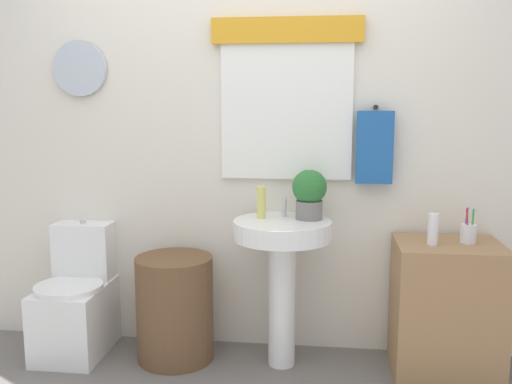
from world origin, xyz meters
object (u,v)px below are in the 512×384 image
object	(u,v)px
lotion_bottle	(433,229)
potted_plant	(309,192)
laundry_hamper	(175,308)
wooden_cabinet	(446,309)
pedestal_sink	(282,257)
toothbrush_cup	(468,233)
toilet	(77,303)
soap_bottle	(261,202)

from	to	relation	value
lotion_bottle	potted_plant	bearing A→B (deg)	171.11
potted_plant	lotion_bottle	world-z (taller)	potted_plant
laundry_hamper	wooden_cabinet	xyz separation A→B (m)	(1.48, 0.00, 0.06)
potted_plant	wooden_cabinet	bearing A→B (deg)	-4.67
pedestal_sink	toothbrush_cup	size ratio (longest dim) A/B	4.42
toilet	pedestal_sink	bearing A→B (deg)	-1.59
soap_bottle	pedestal_sink	bearing A→B (deg)	-22.62
laundry_hamper	pedestal_sink	bearing A→B (deg)	-0.00
toilet	pedestal_sink	xyz separation A→B (m)	(1.20, -0.03, 0.33)
toilet	lotion_bottle	xyz separation A→B (m)	(1.98, -0.07, 0.51)
potted_plant	lotion_bottle	bearing A→B (deg)	-8.89
laundry_hamper	toothbrush_cup	xyz separation A→B (m)	(1.58, 0.02, 0.48)
potted_plant	toothbrush_cup	size ratio (longest dim) A/B	1.46
toilet	pedestal_sink	size ratio (longest dim) A/B	0.92
pedestal_sink	lotion_bottle	size ratio (longest dim) A/B	4.99
laundry_hamper	toothbrush_cup	size ratio (longest dim) A/B	3.21
soap_bottle	lotion_bottle	size ratio (longest dim) A/B	1.09
toothbrush_cup	toilet	bearing A→B (deg)	179.65
wooden_cabinet	potted_plant	world-z (taller)	potted_plant
soap_bottle	potted_plant	world-z (taller)	potted_plant
wooden_cabinet	lotion_bottle	bearing A→B (deg)	-157.26
laundry_hamper	toothbrush_cup	bearing A→B (deg)	0.72
toilet	potted_plant	bearing A→B (deg)	1.14
pedestal_sink	toothbrush_cup	xyz separation A→B (m)	(0.97, 0.02, 0.15)
toilet	laundry_hamper	distance (m)	0.60
laundry_hamper	wooden_cabinet	distance (m)	1.48
lotion_bottle	soap_bottle	bearing A→B (deg)	174.29
toilet	pedestal_sink	world-z (taller)	pedestal_sink
soap_bottle	wooden_cabinet	bearing A→B (deg)	-2.88
toilet	wooden_cabinet	bearing A→B (deg)	-0.92
toothbrush_cup	pedestal_sink	bearing A→B (deg)	-178.83
toilet	lotion_bottle	size ratio (longest dim) A/B	4.61
laundry_hamper	potted_plant	distance (m)	1.00
lotion_bottle	wooden_cabinet	bearing A→B (deg)	22.74
wooden_cabinet	soap_bottle	size ratio (longest dim) A/B	4.04
toilet	toothbrush_cup	xyz separation A→B (m)	(2.17, -0.01, 0.49)
wooden_cabinet	lotion_bottle	distance (m)	0.45
toilet	soap_bottle	bearing A→B (deg)	0.89
potted_plant	lotion_bottle	distance (m)	0.67
pedestal_sink	lotion_bottle	world-z (taller)	lotion_bottle
pedestal_sink	potted_plant	xyz separation A→B (m)	(0.14, 0.06, 0.35)
soap_bottle	potted_plant	size ratio (longest dim) A/B	0.66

